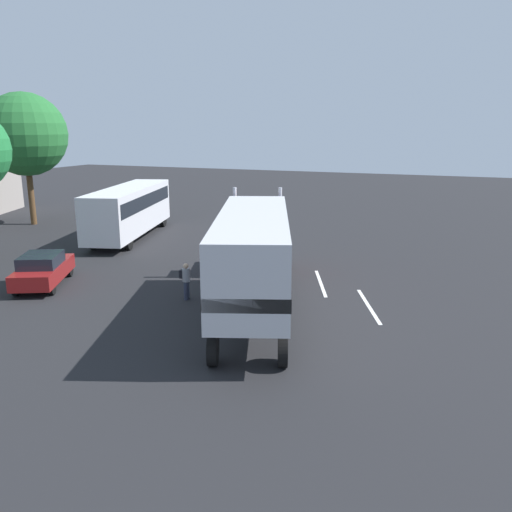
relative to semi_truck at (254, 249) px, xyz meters
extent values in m
plane|color=#232326|center=(6.34, 1.83, -2.52)|extent=(120.00, 120.00, 0.00)
cube|color=silver|center=(4.55, -1.67, -2.52)|extent=(4.17, 1.71, 0.01)
cube|color=silver|center=(2.07, -4.39, -2.52)|extent=(4.15, 1.77, 0.01)
cube|color=#B21919|center=(6.44, 2.30, -0.82)|extent=(2.54, 2.96, 1.20)
cube|color=#B21919|center=(4.93, 1.76, -0.32)|extent=(2.16, 2.83, 2.20)
cube|color=silver|center=(7.32, 2.61, -0.82)|extent=(0.78, 2.00, 1.08)
cube|color=black|center=(6.44, 2.30, -0.76)|extent=(2.55, 3.00, 0.36)
cylinder|color=silver|center=(4.04, 2.61, 0.28)|extent=(0.18, 0.18, 3.40)
cylinder|color=silver|center=(4.79, 0.54, 0.28)|extent=(0.18, 0.18, 3.40)
cube|color=silver|center=(-1.05, -0.38, 0.23)|extent=(10.76, 5.98, 2.80)
cube|color=black|center=(-1.05, -0.38, -0.19)|extent=(10.78, 6.02, 0.44)
cylinder|color=silver|center=(4.89, 3.12, -1.57)|extent=(1.44, 1.04, 0.64)
cylinder|color=black|center=(6.35, 3.43, -1.97)|extent=(1.14, 0.65, 1.10)
cylinder|color=black|center=(7.09, 1.36, -1.97)|extent=(1.14, 0.65, 1.10)
cylinder|color=black|center=(4.19, 2.66, -1.97)|extent=(1.14, 0.65, 1.10)
cylinder|color=black|center=(4.93, 0.59, -1.97)|extent=(1.14, 0.65, 1.10)
cylinder|color=black|center=(-0.47, 0.99, -1.97)|extent=(1.14, 0.65, 1.10)
cylinder|color=black|center=(0.27, -1.08, -1.97)|extent=(1.14, 0.65, 1.10)
cylinder|color=black|center=(-5.42, -0.78, -1.97)|extent=(1.14, 0.65, 1.10)
cylinder|color=black|center=(-4.68, -2.85, -1.97)|extent=(1.14, 0.65, 1.10)
cylinder|color=#2D3347|center=(0.09, 3.17, -2.11)|extent=(0.18, 0.18, 0.82)
cylinder|color=#2D3347|center=(-0.06, 3.17, -2.11)|extent=(0.18, 0.18, 0.82)
cylinder|color=gray|center=(0.02, 3.17, -1.41)|extent=(0.34, 0.34, 0.58)
sphere|color=tan|center=(0.02, 3.17, -1.01)|extent=(0.23, 0.23, 0.23)
cube|color=black|center=(0.01, 3.37, -1.39)|extent=(0.26, 0.17, 0.36)
cube|color=silver|center=(10.28, 13.13, -0.57)|extent=(11.28, 5.46, 2.90)
cube|color=black|center=(10.28, 13.13, 0.01)|extent=(10.65, 5.32, 0.90)
cylinder|color=black|center=(13.91, 15.34, -2.02)|extent=(1.04, 0.54, 1.00)
cylinder|color=black|center=(14.53, 13.17, -2.02)|extent=(1.04, 0.54, 1.00)
cylinder|color=black|center=(6.41, 13.20, -2.02)|extent=(1.04, 0.54, 1.00)
cylinder|color=black|center=(7.03, 11.04, -2.02)|extent=(1.04, 0.54, 1.00)
cube|color=maroon|center=(-0.63, 10.48, -1.85)|extent=(4.74, 3.55, 0.70)
cube|color=#1E232D|center=(-0.81, 10.39, -1.23)|extent=(2.61, 2.41, 0.55)
cylinder|color=black|center=(0.37, 11.84, -2.20)|extent=(0.67, 0.48, 0.64)
cylinder|color=black|center=(1.06, 10.44, -2.20)|extent=(0.67, 0.48, 0.64)
cylinder|color=black|center=(-2.32, 10.52, -2.20)|extent=(0.67, 0.48, 0.64)
cylinder|color=black|center=(-1.64, 9.12, -2.20)|extent=(0.67, 0.48, 0.64)
cylinder|color=brown|center=(11.68, 22.98, -0.21)|extent=(0.44, 0.44, 4.63)
sphere|color=#256A2F|center=(11.68, 22.98, 4.26)|extent=(6.14, 6.14, 6.14)
camera|label=1|loc=(-19.18, -7.67, 4.85)|focal=36.83mm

